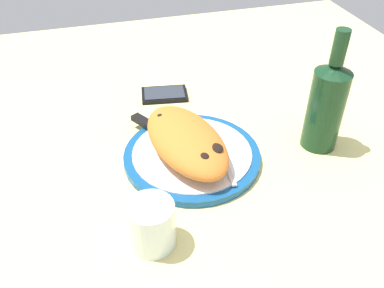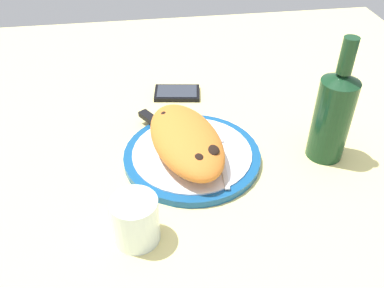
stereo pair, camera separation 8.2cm
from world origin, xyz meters
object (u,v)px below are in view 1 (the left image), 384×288
(knife, at_px, (157,130))
(smartphone, at_px, (165,94))
(plate, at_px, (192,155))
(fork, at_px, (220,150))
(wine_bottle, at_px, (326,104))
(water_glass, at_px, (152,227))
(calzone, at_px, (187,142))

(knife, bearing_deg, smartphone, -17.81)
(plate, distance_m, fork, 0.06)
(fork, height_order, wine_bottle, wine_bottle)
(water_glass, height_order, wine_bottle, wine_bottle)
(calzone, bearing_deg, wine_bottle, -94.26)
(plate, height_order, smartphone, plate)
(calzone, relative_size, knife, 1.40)
(fork, height_order, knife, knife)
(calzone, xyz_separation_m, smartphone, (0.25, -0.01, -0.04))
(water_glass, distance_m, wine_bottle, 0.42)
(calzone, bearing_deg, water_glass, 149.37)
(wine_bottle, bearing_deg, smartphone, 44.28)
(fork, distance_m, wine_bottle, 0.23)
(fork, bearing_deg, knife, 48.21)
(water_glass, bearing_deg, knife, -13.73)
(knife, relative_size, wine_bottle, 0.75)
(calzone, height_order, fork, calzone)
(plate, distance_m, knife, 0.10)
(plate, bearing_deg, wine_bottle, -95.31)
(knife, relative_size, water_glass, 2.28)
(knife, bearing_deg, wine_bottle, -108.98)
(fork, relative_size, water_glass, 2.14)
(calzone, relative_size, wine_bottle, 1.05)
(plate, distance_m, water_glass, 0.22)
(fork, height_order, water_glass, water_glass)
(calzone, distance_m, water_glass, 0.21)
(plate, xyz_separation_m, smartphone, (0.25, -0.00, -0.00))
(plate, height_order, calzone, calzone)
(plate, distance_m, smartphone, 0.25)
(plate, height_order, water_glass, water_glass)
(plate, bearing_deg, fork, -101.45)
(fork, xyz_separation_m, wine_bottle, (-0.01, -0.21, 0.08))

